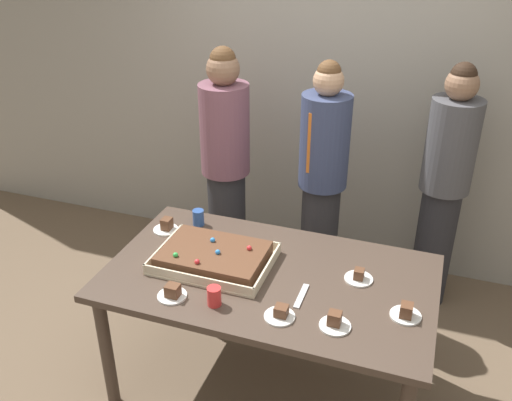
{
  "coord_description": "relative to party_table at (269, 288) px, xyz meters",
  "views": [
    {
      "loc": [
        0.74,
        -2.3,
        2.52
      ],
      "look_at": [
        -0.13,
        0.15,
        1.15
      ],
      "focal_mm": 38.82,
      "sensor_mm": 36.0,
      "label": 1
    }
  ],
  "objects": [
    {
      "name": "drink_cup_nearest",
      "position": [
        -0.58,
        0.36,
        0.14
      ],
      "size": [
        0.07,
        0.07,
        0.1
      ],
      "primitive_type": "cylinder",
      "color": "#2D5199",
      "rests_on": "party_table"
    },
    {
      "name": "cake_server_utensil",
      "position": [
        0.21,
        -0.13,
        0.09
      ],
      "size": [
        0.03,
        0.2,
        0.01
      ],
      "primitive_type": "cube",
      "color": "silver",
      "rests_on": "party_table"
    },
    {
      "name": "person_striped_tie_right",
      "position": [
        0.82,
        1.18,
        0.19
      ],
      "size": [
        0.32,
        0.32,
        1.73
      ],
      "rotation": [
        0.0,
        0.0,
        -2.34
      ],
      "color": "#28282D",
      "rests_on": "ground_plane"
    },
    {
      "name": "person_green_shirt_behind",
      "position": [
        0.06,
        0.94,
        0.2
      ],
      "size": [
        0.32,
        0.32,
        1.73
      ],
      "rotation": [
        0.0,
        0.0,
        -1.95
      ],
      "color": "#28282D",
      "rests_on": "ground_plane"
    },
    {
      "name": "ground_plane",
      "position": [
        0.0,
        0.0,
        -0.71
      ],
      "size": [
        12.0,
        12.0,
        0.0
      ],
      "primitive_type": "plane",
      "color": "brown"
    },
    {
      "name": "plated_slice_far_right",
      "position": [
        0.72,
        -0.11,
        0.11
      ],
      "size": [
        0.15,
        0.15,
        0.08
      ],
      "color": "white",
      "rests_on": "party_table"
    },
    {
      "name": "plated_slice_near_left",
      "position": [
        0.42,
        -0.29,
        0.11
      ],
      "size": [
        0.15,
        0.15,
        0.08
      ],
      "color": "white",
      "rests_on": "party_table"
    },
    {
      "name": "interior_back_panel",
      "position": [
        0.0,
        1.6,
        0.79
      ],
      "size": [
        8.0,
        0.12,
        3.0
      ],
      "primitive_type": "cube",
      "color": "#9E998E",
      "rests_on": "ground_plane"
    },
    {
      "name": "sheet_cake",
      "position": [
        -0.32,
        0.0,
        0.13
      ],
      "size": [
        0.63,
        0.45,
        0.11
      ],
      "color": "beige",
      "rests_on": "party_table"
    },
    {
      "name": "person_serving_front",
      "position": [
        -0.63,
        0.94,
        0.22
      ],
      "size": [
        0.34,
        0.34,
        1.76
      ],
      "rotation": [
        0.0,
        0.0,
        -1.25
      ],
      "color": "#28282D",
      "rests_on": "ground_plane"
    },
    {
      "name": "plated_slice_far_left",
      "position": [
        -0.4,
        -0.34,
        0.11
      ],
      "size": [
        0.15,
        0.15,
        0.07
      ],
      "color": "white",
      "rests_on": "party_table"
    },
    {
      "name": "plated_slice_center_back",
      "position": [
        0.16,
        -0.31,
        0.11
      ],
      "size": [
        0.15,
        0.15,
        0.06
      ],
      "color": "white",
      "rests_on": "party_table"
    },
    {
      "name": "plated_slice_center_front",
      "position": [
        0.46,
        0.11,
        0.11
      ],
      "size": [
        0.15,
        0.15,
        0.06
      ],
      "color": "white",
      "rests_on": "party_table"
    },
    {
      "name": "plated_slice_near_right",
      "position": [
        -0.73,
        0.23,
        0.12
      ],
      "size": [
        0.15,
        0.15,
        0.08
      ],
      "color": "white",
      "rests_on": "party_table"
    },
    {
      "name": "party_table",
      "position": [
        0.0,
        0.0,
        0.0
      ],
      "size": [
        1.74,
        1.01,
        0.8
      ],
      "color": "#47382D",
      "rests_on": "ground_plane"
    },
    {
      "name": "drink_cup_middle",
      "position": [
        -0.18,
        -0.33,
        0.14
      ],
      "size": [
        0.07,
        0.07,
        0.1
      ],
      "primitive_type": "cylinder",
      "color": "red",
      "rests_on": "party_table"
    }
  ]
}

